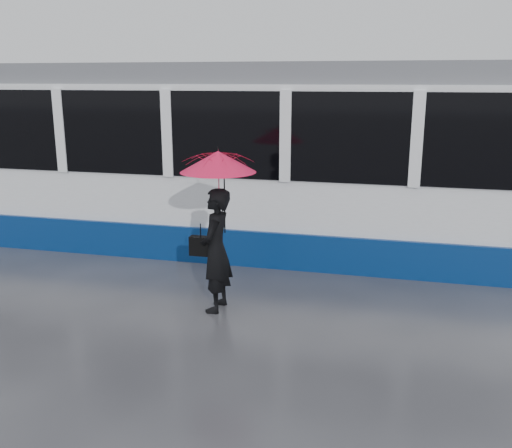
# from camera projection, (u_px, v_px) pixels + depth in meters

# --- Properties ---
(ground) EXTENTS (90.00, 90.00, 0.00)m
(ground) POSITION_uv_depth(u_px,v_px,m) (252.00, 295.00, 8.39)
(ground) COLOR #2E2E33
(ground) RESTS_ON ground
(rails) EXTENTS (34.00, 1.51, 0.02)m
(rails) POSITION_uv_depth(u_px,v_px,m) (285.00, 247.00, 10.73)
(rails) COLOR #3F3D38
(rails) RESTS_ON ground
(tram) EXTENTS (26.00, 2.56, 3.35)m
(tram) POSITION_uv_depth(u_px,v_px,m) (121.00, 155.00, 11.10)
(tram) COLOR white
(tram) RESTS_ON ground
(woman) EXTENTS (0.41, 0.62, 1.69)m
(woman) POSITION_uv_depth(u_px,v_px,m) (216.00, 250.00, 7.67)
(woman) COLOR black
(woman) RESTS_ON ground
(umbrella) EXTENTS (1.00, 1.00, 1.14)m
(umbrella) POSITION_uv_depth(u_px,v_px,m) (218.00, 176.00, 7.40)
(umbrella) COLOR #EA136A
(umbrella) RESTS_ON ground
(handbag) EXTENTS (0.30, 0.13, 0.44)m
(handbag) POSITION_uv_depth(u_px,v_px,m) (201.00, 246.00, 7.73)
(handbag) COLOR black
(handbag) RESTS_ON ground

